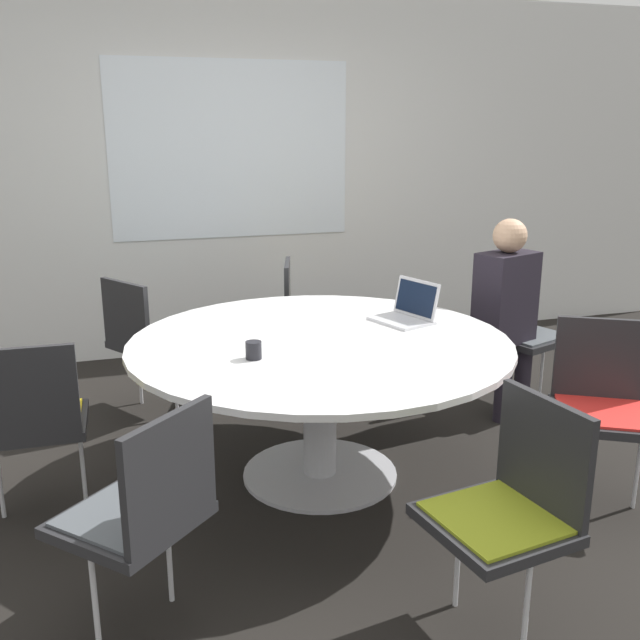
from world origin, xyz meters
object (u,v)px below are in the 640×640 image
chair_0 (519,324)px  chair_2 (145,334)px  chair_1 (307,312)px  chair_4 (143,505)px  chair_3 (33,414)px  person_0 (507,303)px  coffee_cup (254,350)px  chair_5 (511,500)px  chair_6 (601,397)px  laptop (407,311)px

chair_0 → chair_2: same height
chair_1 → chair_4: (-1.22, -2.26, 0.00)m
chair_0 → chair_3: size_ratio=1.00×
chair_2 → chair_4: size_ratio=1.00×
person_0 → coffee_cup: 1.80m
chair_5 → chair_0: bearing=-42.0°
chair_5 → chair_6: bearing=-61.4°
chair_3 → chair_5: size_ratio=1.00×
chair_1 → chair_2: 1.10m
chair_3 → chair_0: bearing=14.2°
chair_0 → chair_3: same height
chair_1 → chair_5: same height
chair_3 → chair_5: bearing=-36.8°
chair_0 → laptop: laptop is taller
chair_0 → laptop: (-0.96, -0.41, 0.27)m
chair_1 → coffee_cup: bearing=-8.3°
chair_0 → laptop: 1.08m
chair_1 → laptop: laptop is taller
chair_3 → chair_2: bearing=65.0°
chair_5 → laptop: laptop is taller
chair_6 → person_0: person_0 is taller
person_0 → chair_2: bearing=-36.4°
chair_2 → laptop: bearing=23.5°
chair_5 → chair_6: (0.91, 0.70, 0.00)m
chair_4 → chair_5: bearing=-59.3°
chair_2 → chair_6: same height
chair_3 → chair_6: size_ratio=1.00×
person_0 → coffee_cup: (-1.68, -0.64, 0.06)m
chair_1 → chair_4: 2.56m
chair_1 → chair_3: bearing=-34.7°
chair_0 → person_0: 0.32m
chair_0 → coffee_cup: size_ratio=10.67×
chair_2 → chair_3: 1.24m
chair_3 → chair_1: bearing=40.6°
chair_2 → chair_4: 2.05m
chair_2 → coffee_cup: chair_2 is taller
chair_1 → chair_0: bearing=76.5°
chair_0 → coffee_cup: (-1.88, -0.80, 0.25)m
chair_0 → chair_6: size_ratio=1.00×
chair_2 → chair_6: (1.96, -1.67, 0.00)m
chair_3 → chair_5: 2.04m
chair_5 → coffee_cup: chair_5 is taller
chair_2 → coffee_cup: size_ratio=10.67×
person_0 → laptop: size_ratio=3.29×
coffee_cup → chair_3: bearing=170.8°
chair_3 → chair_4: size_ratio=1.00×
chair_1 → chair_6: 2.08m
chair_5 → person_0: 2.04m
chair_6 → chair_0: bearing=-75.5°
chair_3 → chair_4: bearing=-64.6°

